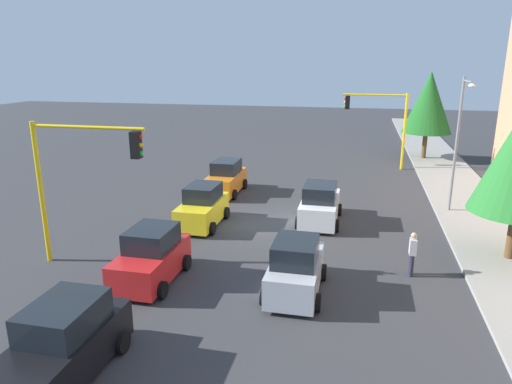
# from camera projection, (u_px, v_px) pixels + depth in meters

# --- Properties ---
(ground_plane) EXTENTS (120.00, 120.00, 0.00)m
(ground_plane) POSITION_uv_depth(u_px,v_px,m) (263.00, 225.00, 22.70)
(ground_plane) COLOR #353538
(sidewalk_kerb) EXTENTS (80.00, 4.00, 0.15)m
(sidewalk_kerb) POSITION_uv_depth(u_px,v_px,m) (471.00, 207.00, 25.15)
(sidewalk_kerb) COLOR gray
(sidewalk_kerb) RESTS_ON ground
(lane_arrow_near) EXTENTS (2.40, 1.10, 1.10)m
(lane_arrow_near) POSITION_uv_depth(u_px,v_px,m) (67.00, 358.00, 12.54)
(lane_arrow_near) COLOR silver
(lane_arrow_near) RESTS_ON ground
(traffic_signal_near_right) EXTENTS (0.36, 4.59, 5.58)m
(traffic_signal_near_right) POSITION_uv_depth(u_px,v_px,m) (80.00, 167.00, 17.20)
(traffic_signal_near_right) COLOR yellow
(traffic_signal_near_right) RESTS_ON ground
(traffic_signal_far_left) EXTENTS (0.36, 4.59, 5.52)m
(traffic_signal_far_left) POSITION_uv_depth(u_px,v_px,m) (379.00, 115.00, 33.56)
(traffic_signal_far_left) COLOR yellow
(traffic_signal_far_left) RESTS_ON ground
(street_lamp_curbside) EXTENTS (2.15, 0.28, 7.00)m
(street_lamp_curbside) POSITION_uv_depth(u_px,v_px,m) (460.00, 132.00, 22.95)
(street_lamp_curbside) COLOR slate
(street_lamp_curbside) RESTS_ON ground
(tree_roadside_far) EXTENTS (3.82, 3.82, 6.97)m
(tree_roadside_far) POSITION_uv_depth(u_px,v_px,m) (429.00, 103.00, 36.33)
(tree_roadside_far) COLOR brown
(tree_roadside_far) RESTS_ON ground
(car_red) EXTENTS (3.64, 2.02, 1.98)m
(car_red) POSITION_uv_depth(u_px,v_px,m) (151.00, 257.00, 16.74)
(car_red) COLOR red
(car_red) RESTS_ON ground
(car_yellow) EXTENTS (3.74, 1.94, 1.98)m
(car_yellow) POSITION_uv_depth(u_px,v_px,m) (203.00, 207.00, 22.47)
(car_yellow) COLOR yellow
(car_yellow) RESTS_ON ground
(car_white) EXTENTS (4.05, 2.04, 1.98)m
(car_white) POSITION_uv_depth(u_px,v_px,m) (320.00, 205.00, 22.84)
(car_white) COLOR white
(car_white) RESTS_ON ground
(car_silver) EXTENTS (3.64, 1.94, 1.98)m
(car_silver) POSITION_uv_depth(u_px,v_px,m) (296.00, 269.00, 15.84)
(car_silver) COLOR #B2B5BA
(car_silver) RESTS_ON ground
(car_orange) EXTENTS (3.98, 1.96, 1.98)m
(car_orange) POSITION_uv_depth(u_px,v_px,m) (226.00, 178.00, 27.92)
(car_orange) COLOR orange
(car_orange) RESTS_ON ground
(car_black) EXTENTS (4.02, 2.05, 1.98)m
(car_black) POSITION_uv_depth(u_px,v_px,m) (63.00, 344.00, 11.61)
(car_black) COLOR black
(car_black) RESTS_ON ground
(pedestrian_crossing) EXTENTS (0.40, 0.24, 1.70)m
(pedestrian_crossing) POSITION_uv_depth(u_px,v_px,m) (412.00, 253.00, 17.11)
(pedestrian_crossing) COLOR #262638
(pedestrian_crossing) RESTS_ON ground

